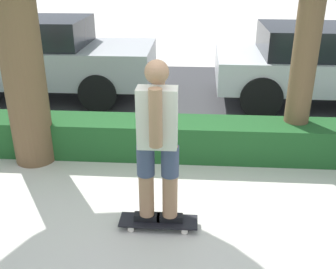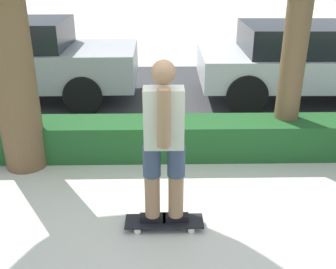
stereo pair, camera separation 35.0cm
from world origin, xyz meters
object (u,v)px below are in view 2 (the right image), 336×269
(skateboard, at_px, (164,222))
(skater_person, at_px, (164,142))
(parked_car_front, at_px, (11,59))
(parked_car_middle, at_px, (299,60))

(skateboard, bearing_deg, skater_person, -161.57)
(skateboard, distance_m, parked_car_front, 5.13)
(skater_person, height_order, parked_car_middle, skater_person)
(skater_person, distance_m, parked_car_middle, 4.89)
(skateboard, distance_m, skater_person, 0.89)
(skater_person, xyz_separation_m, parked_car_front, (-2.88, 4.18, -0.15))
(skateboard, height_order, parked_car_front, parked_car_front)
(skateboard, bearing_deg, parked_car_front, 124.56)
(skater_person, xyz_separation_m, parked_car_middle, (2.63, 4.12, -0.19))
(parked_car_front, bearing_deg, skater_person, -56.14)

